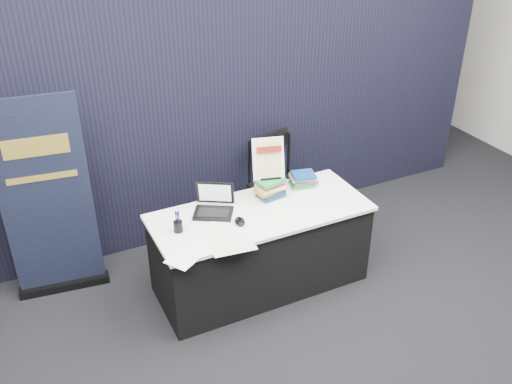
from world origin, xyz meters
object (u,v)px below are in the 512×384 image
(display_table, at_px, (260,248))
(info_sign, at_px, (268,159))
(stacking_chair, at_px, (277,182))
(pullup_banner, at_px, (49,212))
(book_stack_tall, at_px, (270,188))
(book_stack_short, at_px, (303,179))
(laptop, at_px, (211,206))

(display_table, distance_m, info_sign, 0.77)
(stacking_chair, bearing_deg, display_table, -138.29)
(pullup_banner, bearing_deg, book_stack_tall, -9.71)
(info_sign, bearing_deg, book_stack_short, 18.97)
(info_sign, distance_m, pullup_banner, 1.82)
(book_stack_short, bearing_deg, laptop, -175.98)
(book_stack_tall, relative_size, pullup_banner, 0.13)
(display_table, xyz_separation_m, book_stack_tall, (0.17, 0.17, 0.46))
(pullup_banner, xyz_separation_m, stacking_chair, (2.08, -0.01, -0.22))
(laptop, height_order, book_stack_tall, laptop)
(display_table, xyz_separation_m, laptop, (-0.37, 0.16, 0.43))
(display_table, relative_size, info_sign, 4.99)
(laptop, distance_m, book_stack_tall, 0.54)
(info_sign, height_order, pullup_banner, pullup_banner)
(pullup_banner, bearing_deg, book_stack_short, -5.49)
(laptop, height_order, stacking_chair, stacking_chair)
(pullup_banner, bearing_deg, laptop, -17.04)
(display_table, bearing_deg, stacking_chair, 52.69)
(laptop, bearing_deg, book_stack_tall, 31.55)
(laptop, relative_size, info_sign, 1.07)
(display_table, xyz_separation_m, book_stack_short, (0.53, 0.23, 0.43))
(display_table, height_order, stacking_chair, stacking_chair)
(book_stack_short, xyz_separation_m, pullup_banner, (-2.08, 0.48, -0.03))
(display_table, bearing_deg, pullup_banner, 155.68)
(display_table, bearing_deg, book_stack_tall, 45.12)
(book_stack_tall, distance_m, info_sign, 0.26)
(laptop, distance_m, stacking_chair, 1.07)
(book_stack_short, distance_m, info_sign, 0.46)
(book_stack_tall, distance_m, book_stack_short, 0.36)
(pullup_banner, distance_m, stacking_chair, 2.09)
(laptop, height_order, info_sign, info_sign)
(book_stack_tall, height_order, stacking_chair, stacking_chair)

